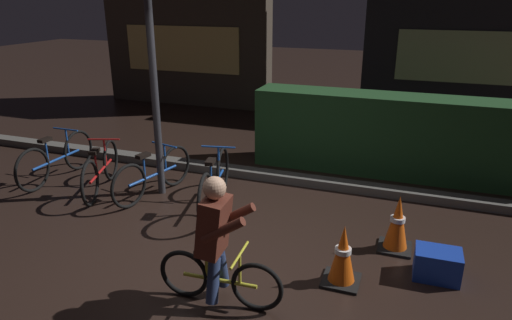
# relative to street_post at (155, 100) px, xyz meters

# --- Properties ---
(ground_plane) EXTENTS (40.00, 40.00, 0.00)m
(ground_plane) POSITION_rel_street_post_xyz_m (1.45, -1.20, -1.34)
(ground_plane) COLOR black
(sidewalk_curb) EXTENTS (12.00, 0.24, 0.12)m
(sidewalk_curb) POSITION_rel_street_post_xyz_m (1.45, 1.00, -1.28)
(sidewalk_curb) COLOR #56544F
(sidewalk_curb) RESTS_ON ground
(hedge_row) EXTENTS (4.80, 0.70, 1.24)m
(hedge_row) POSITION_rel_street_post_xyz_m (3.25, 1.90, -0.72)
(hedge_row) COLOR #214723
(hedge_row) RESTS_ON ground
(storefront_left) EXTENTS (4.35, 0.54, 4.69)m
(storefront_left) POSITION_rel_street_post_xyz_m (-2.34, 5.30, 1.00)
(storefront_left) COLOR #42382D
(storefront_left) RESTS_ON ground
(storefront_right) EXTENTS (4.98, 0.54, 4.42)m
(storefront_right) POSITION_rel_street_post_xyz_m (4.46, 6.00, 0.86)
(storefront_right) COLOR #262328
(storefront_right) RESTS_ON ground
(street_post) EXTENTS (0.10, 0.10, 2.68)m
(street_post) POSITION_rel_street_post_xyz_m (0.00, 0.00, 0.00)
(street_post) COLOR #2D2D33
(street_post) RESTS_ON ground
(parked_bike_leftmost) EXTENTS (0.46, 1.59, 0.73)m
(parked_bike_leftmost) POSITION_rel_street_post_xyz_m (-1.74, -0.10, -1.00)
(parked_bike_leftmost) COLOR black
(parked_bike_leftmost) RESTS_ON ground
(parked_bike_left_mid) EXTENTS (0.59, 1.46, 0.71)m
(parked_bike_left_mid) POSITION_rel_street_post_xyz_m (-0.83, -0.24, -1.01)
(parked_bike_left_mid) COLOR black
(parked_bike_left_mid) RESTS_ON ground
(parked_bike_center_left) EXTENTS (0.47, 1.48, 0.70)m
(parked_bike_center_left) POSITION_rel_street_post_xyz_m (-0.04, -0.13, -1.02)
(parked_bike_center_left) COLOR black
(parked_bike_center_left) RESTS_ON ground
(parked_bike_center_right) EXTENTS (0.47, 1.64, 0.77)m
(parked_bike_center_right) POSITION_rel_street_post_xyz_m (0.92, -0.19, -0.99)
(parked_bike_center_right) COLOR black
(parked_bike_center_right) RESTS_ON ground
(traffic_cone_near) EXTENTS (0.36, 0.36, 0.62)m
(traffic_cone_near) POSITION_rel_street_post_xyz_m (2.79, -1.30, -1.04)
(traffic_cone_near) COLOR black
(traffic_cone_near) RESTS_ON ground
(traffic_cone_far) EXTENTS (0.36, 0.36, 0.64)m
(traffic_cone_far) POSITION_rel_street_post_xyz_m (3.25, -0.47, -1.03)
(traffic_cone_far) COLOR black
(traffic_cone_far) RESTS_ON ground
(blue_crate) EXTENTS (0.45, 0.33, 0.30)m
(blue_crate) POSITION_rel_street_post_xyz_m (3.67, -0.90, -1.19)
(blue_crate) COLOR #193DB7
(blue_crate) RESTS_ON ground
(cyclist) EXTENTS (1.19, 0.50, 1.25)m
(cyclist) POSITION_rel_street_post_xyz_m (1.78, -1.98, -0.71)
(cyclist) COLOR black
(cyclist) RESTS_ON ground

